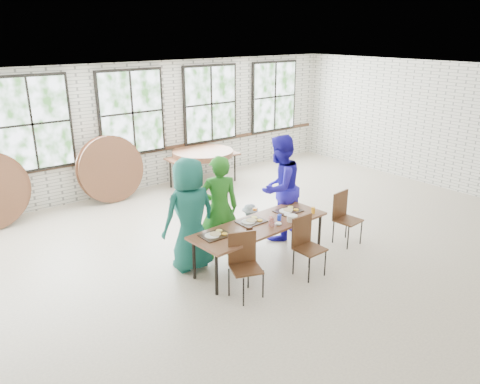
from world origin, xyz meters
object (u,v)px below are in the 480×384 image
object	(u,v)px
chair_near_left	(244,259)
chair_near_right	(306,241)
dining_table	(260,227)
storage_table	(203,158)

from	to	relation	value
chair_near_left	chair_near_right	size ratio (longest dim) A/B	1.00
dining_table	chair_near_left	bearing A→B (deg)	-149.03
dining_table	storage_table	xyz separation A→B (m)	(1.67, 4.14, -0.00)
dining_table	storage_table	world-z (taller)	same
chair_near_right	storage_table	bearing A→B (deg)	73.67
chair_near_right	dining_table	bearing A→B (deg)	121.19
chair_near_left	chair_near_right	xyz separation A→B (m)	(1.15, -0.11, 0.00)
storage_table	chair_near_left	bearing A→B (deg)	-115.56
dining_table	chair_near_left	world-z (taller)	chair_near_left
dining_table	storage_table	size ratio (longest dim) A/B	1.34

